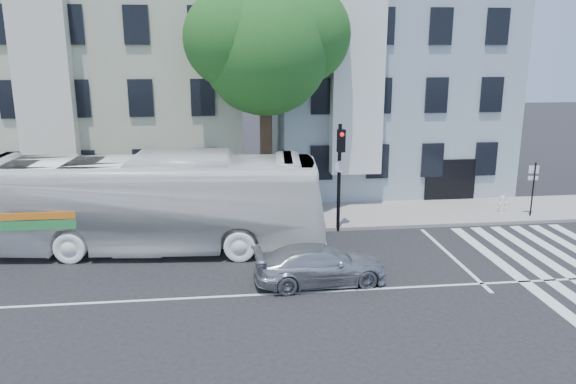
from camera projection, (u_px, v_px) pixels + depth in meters
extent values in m
plane|color=black|center=(288.00, 293.00, 17.94)|extent=(120.00, 120.00, 0.00)
cube|color=gray|center=(268.00, 218.00, 25.62)|extent=(80.00, 4.00, 0.15)
cube|color=#A7B094|center=(127.00, 88.00, 30.21)|extent=(12.00, 10.00, 11.00)
cube|color=#91A0AC|center=(380.00, 86.00, 31.78)|extent=(12.00, 10.00, 11.00)
cylinder|color=#2D2116|center=(266.00, 162.00, 25.47)|extent=(0.56, 0.56, 5.20)
sphere|color=#164417|center=(265.00, 51.00, 24.24)|extent=(5.60, 5.60, 5.60)
sphere|color=#164417|center=(301.00, 34.00, 24.64)|extent=(4.40, 4.40, 4.40)
sphere|color=#164417|center=(233.00, 38.00, 23.67)|extent=(4.20, 4.20, 4.20)
sphere|color=#164417|center=(270.00, 11.00, 25.01)|extent=(3.80, 3.80, 3.80)
sphere|color=#164417|center=(251.00, 74.00, 25.00)|extent=(3.40, 3.40, 3.40)
imported|color=white|center=(148.00, 203.00, 21.45)|extent=(4.33, 13.71, 3.76)
imported|color=#B5B8BD|center=(320.00, 265.00, 18.60)|extent=(2.13, 4.56, 1.29)
cylinder|color=black|center=(339.00, 179.00, 23.51)|extent=(0.15, 0.15, 4.60)
cube|color=black|center=(341.00, 141.00, 22.86)|extent=(0.33, 0.27, 0.93)
sphere|color=red|center=(342.00, 135.00, 22.66)|extent=(0.18, 0.18, 0.18)
cylinder|color=white|center=(340.00, 167.00, 23.23)|extent=(0.48, 0.08, 0.48)
cylinder|color=silver|center=(502.00, 205.00, 26.26)|extent=(0.26, 0.26, 0.64)
sphere|color=silver|center=(503.00, 198.00, 26.17)|extent=(0.23, 0.23, 0.23)
cylinder|color=silver|center=(502.00, 203.00, 26.24)|extent=(0.45, 0.23, 0.15)
cylinder|color=black|center=(533.00, 189.00, 25.43)|extent=(0.07, 0.07, 2.49)
cube|color=white|center=(534.00, 170.00, 25.31)|extent=(0.45, 0.11, 0.35)
cube|color=white|center=(533.00, 178.00, 25.41)|extent=(0.45, 0.11, 0.18)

